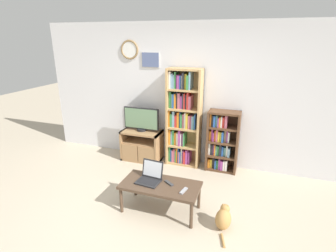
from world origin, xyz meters
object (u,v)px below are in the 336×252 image
(bookshelf_short, at_px, (221,142))
(remote_far_from_laptop, at_px, (184,191))
(laptop, at_px, (150,176))
(tv_stand, at_px, (142,145))
(television, at_px, (141,119))
(bookshelf_tall, at_px, (183,118))
(cat, at_px, (224,218))
(remote_near_laptop, at_px, (169,183))
(coffee_table, at_px, (160,187))

(bookshelf_short, xyz_separation_m, remote_far_from_laptop, (-0.25, -1.58, -0.11))
(bookshelf_short, xyz_separation_m, laptop, (-0.77, -1.47, -0.06))
(tv_stand, bearing_deg, remote_far_from_laptop, -49.20)
(remote_far_from_laptop, bearing_deg, laptop, -179.93)
(television, relative_size, remote_far_from_laptop, 4.25)
(bookshelf_tall, distance_m, laptop, 1.53)
(remote_far_from_laptop, xyz_separation_m, cat, (0.54, -0.01, -0.28))
(tv_stand, bearing_deg, remote_near_laptop, -52.82)
(bookshelf_tall, bearing_deg, tv_stand, -172.18)
(laptop, relative_size, remote_far_from_laptop, 2.05)
(remote_near_laptop, height_order, cat, remote_near_laptop)
(television, bearing_deg, laptop, -61.37)
(tv_stand, bearing_deg, television, 97.51)
(bookshelf_tall, distance_m, coffee_table, 1.61)
(tv_stand, xyz_separation_m, remote_far_from_laptop, (1.27, -1.48, 0.12))
(tv_stand, height_order, bookshelf_short, bookshelf_short)
(television, xyz_separation_m, bookshelf_tall, (0.80, 0.08, 0.07))
(tv_stand, distance_m, bookshelf_tall, 1.00)
(laptop, distance_m, cat, 1.12)
(bookshelf_tall, height_order, coffee_table, bookshelf_tall)
(remote_near_laptop, relative_size, cat, 0.33)
(television, relative_size, laptop, 2.07)
(coffee_table, bearing_deg, television, 122.92)
(bookshelf_short, relative_size, cat, 2.32)
(tv_stand, height_order, bookshelf_tall, bookshelf_tall)
(bookshelf_short, distance_m, laptop, 1.66)
(bookshelf_tall, height_order, remote_near_laptop, bookshelf_tall)
(bookshelf_short, xyz_separation_m, cat, (0.28, -1.59, -0.40))
(laptop, bearing_deg, tv_stand, 124.34)
(tv_stand, xyz_separation_m, laptop, (0.75, -1.36, 0.18))
(laptop, xyz_separation_m, remote_near_laptop, (0.28, 0.00, -0.06))
(laptop, bearing_deg, television, 124.01)
(tv_stand, relative_size, bookshelf_short, 0.69)
(remote_near_laptop, relative_size, remote_far_from_laptop, 0.95)
(coffee_table, distance_m, remote_near_laptop, 0.13)
(tv_stand, relative_size, remote_near_laptop, 4.88)
(bookshelf_tall, height_order, laptop, bookshelf_tall)
(television, distance_m, laptop, 1.62)
(bookshelf_tall, xyz_separation_m, cat, (1.02, -1.60, -0.76))
(television, relative_size, bookshelf_tall, 0.39)
(coffee_table, bearing_deg, remote_far_from_laptop, -11.16)
(coffee_table, height_order, remote_near_laptop, remote_near_laptop)
(bookshelf_tall, relative_size, bookshelf_short, 1.64)
(television, distance_m, cat, 2.46)
(cat, bearing_deg, coffee_table, -179.45)
(tv_stand, relative_size, cat, 1.60)
(laptop, xyz_separation_m, cat, (1.06, -0.12, -0.34))
(bookshelf_tall, height_order, cat, bookshelf_tall)
(bookshelf_tall, xyz_separation_m, remote_far_from_laptop, (0.48, -1.59, -0.48))
(tv_stand, distance_m, remote_near_laptop, 1.71)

